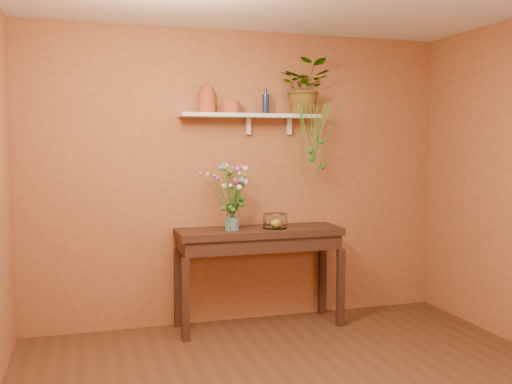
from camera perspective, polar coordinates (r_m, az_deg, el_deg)
room at (r=3.47m, az=7.39°, el=-0.40°), size 4.04×4.04×2.70m
sideboard at (r=5.19m, az=0.33°, el=-5.07°), size 1.49×0.48×0.90m
wall_shelf at (r=5.24m, az=-0.39°, el=7.56°), size 1.30×0.24×0.19m
terracotta_jug at (r=5.17m, az=-4.92°, el=9.18°), size 0.19×0.19×0.25m
terracotta_pot at (r=5.17m, az=-2.56°, el=8.44°), size 0.19×0.19×0.11m
blue_bottle at (r=5.28m, az=0.98°, el=8.80°), size 0.07×0.07×0.23m
spider_plant at (r=5.43m, az=4.93°, el=10.35°), size 0.56×0.53×0.50m
plant_fronds at (r=5.27m, az=5.92°, el=4.81°), size 0.37×0.41×0.67m
glass_vase at (r=5.05m, az=-2.34°, el=-2.70°), size 0.11×0.11×0.24m
bouquet at (r=5.02m, az=-2.33°, el=0.94°), size 0.44×0.47×0.48m
glass_bowl at (r=5.17m, az=1.93°, el=-2.95°), size 0.22×0.22×0.13m
lemon at (r=5.18m, az=1.99°, el=-3.10°), size 0.08×0.08×0.08m
carton at (r=5.02m, az=-2.63°, el=-3.17°), size 0.07×0.07×0.12m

